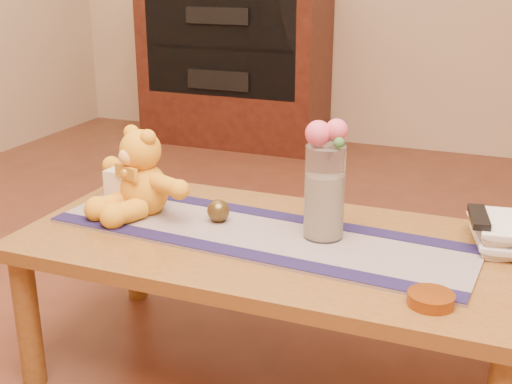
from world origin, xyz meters
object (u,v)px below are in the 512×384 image
at_px(book_bottom, 475,241).
at_px(bronze_ball, 218,211).
at_px(tv_remote, 479,217).
at_px(glass_vase, 325,192).
at_px(amber_dish, 431,299).
at_px(teddy_bear, 143,172).
at_px(pillar_candle, 128,188).

bearing_deg(book_bottom, bronze_ball, 176.18).
bearing_deg(tv_remote, glass_vase, -175.36).
xyz_separation_m(bronze_ball, amber_dish, (0.65, -0.27, -0.03)).
bearing_deg(glass_vase, teddy_bear, -179.21).
height_order(pillar_candle, glass_vase, glass_vase).
bearing_deg(amber_dish, glass_vase, 140.87).
relative_size(pillar_candle, bronze_ball, 1.85).
height_order(pillar_candle, book_bottom, pillar_candle).
distance_m(bronze_ball, amber_dish, 0.70).
bearing_deg(amber_dish, bronze_ball, 157.77).
distance_m(pillar_candle, glass_vase, 0.63).
xyz_separation_m(teddy_bear, pillar_candle, (-0.07, 0.01, -0.06)).
height_order(bronze_ball, book_bottom, bronze_ball).
bearing_deg(glass_vase, pillar_candle, 179.57).
relative_size(book_bottom, tv_remote, 1.39).
height_order(teddy_bear, bronze_ball, teddy_bear).
distance_m(teddy_bear, pillar_candle, 0.09).
relative_size(teddy_bear, amber_dish, 3.42).
distance_m(teddy_bear, book_bottom, 0.98).
distance_m(book_bottom, tv_remote, 0.08).
bearing_deg(teddy_bear, book_bottom, 30.12).
height_order(pillar_candle, tv_remote, pillar_candle).
height_order(glass_vase, tv_remote, glass_vase).
height_order(glass_vase, book_bottom, glass_vase).
xyz_separation_m(pillar_candle, amber_dish, (0.96, -0.27, -0.06)).
height_order(pillar_candle, amber_dish, pillar_candle).
bearing_deg(tv_remote, teddy_bear, 176.31).
relative_size(bronze_ball, book_bottom, 0.30).
relative_size(tv_remote, amber_dish, 1.50).
distance_m(bronze_ball, book_bottom, 0.73).
bearing_deg(book_bottom, amber_dish, -113.02).
bearing_deg(amber_dish, teddy_bear, 163.67).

